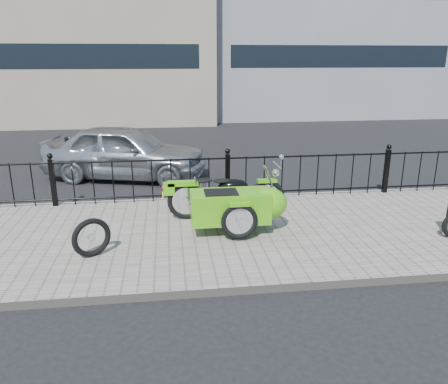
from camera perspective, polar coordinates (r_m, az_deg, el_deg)
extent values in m
plane|color=black|center=(8.06, 1.73, -4.51)|extent=(120.00, 120.00, 0.00)
cube|color=slate|center=(7.58, 2.33, -5.48)|extent=(30.00, 3.80, 0.12)
cube|color=gray|center=(9.38, 0.34, -0.94)|extent=(30.00, 0.10, 0.12)
cylinder|color=black|center=(8.99, 0.47, 4.43)|extent=(14.00, 0.04, 0.04)
cylinder|color=black|center=(9.19, 0.46, -0.14)|extent=(14.00, 0.04, 0.04)
cube|color=black|center=(9.30, -21.44, 1.16)|extent=(0.09, 0.09, 0.96)
sphere|color=black|center=(9.17, -21.80, 4.40)|extent=(0.11, 0.11, 0.11)
cube|color=black|center=(9.09, 0.47, 2.03)|extent=(0.09, 0.09, 0.96)
sphere|color=black|center=(8.96, 0.48, 5.36)|extent=(0.11, 0.11, 0.11)
cube|color=black|center=(10.16, 20.44, 2.57)|extent=(0.09, 0.09, 0.96)
sphere|color=black|center=(10.05, 20.76, 5.55)|extent=(0.11, 0.11, 0.11)
cube|color=black|center=(19.99, -22.20, 16.08)|extent=(12.50, 0.06, 1.00)
cube|color=black|center=(21.99, 15.15, 16.72)|extent=(10.50, 0.06, 1.00)
torus|color=black|center=(8.19, 5.57, -0.76)|extent=(0.69, 0.09, 0.69)
torus|color=black|center=(8.00, -4.96, -1.19)|extent=(0.69, 0.09, 0.69)
torus|color=black|center=(7.01, 2.03, -3.85)|extent=(0.60, 0.08, 0.60)
cube|color=gray|center=(8.06, 0.37, -0.84)|extent=(0.34, 0.22, 0.24)
cylinder|color=black|center=(8.08, 0.37, -1.31)|extent=(1.40, 0.04, 0.04)
ellipsoid|color=black|center=(8.00, 1.22, 0.83)|extent=(0.54, 0.29, 0.26)
cylinder|color=silver|center=(8.06, 6.95, 3.49)|extent=(0.03, 0.56, 0.03)
cylinder|color=silver|center=(8.12, 6.05, 1.34)|extent=(0.25, 0.04, 0.59)
sphere|color=silver|center=(8.09, 6.78, 2.52)|extent=(0.15, 0.15, 0.15)
cube|color=#4DAA11|center=(8.10, 5.64, 1.46)|extent=(0.36, 0.12, 0.06)
cube|color=#4DAA11|center=(7.90, -5.39, 1.14)|extent=(0.55, 0.16, 0.08)
ellipsoid|color=black|center=(7.94, -0.34, 1.46)|extent=(0.31, 0.22, 0.08)
ellipsoid|color=black|center=(7.91, -2.65, 1.52)|extent=(0.31, 0.22, 0.08)
sphere|color=red|center=(7.91, -7.91, 0.62)|extent=(0.07, 0.07, 0.07)
cube|color=yellow|center=(8.06, -8.00, -0.41)|extent=(0.02, 0.14, 0.10)
cube|color=#4DAA11|center=(7.31, 0.77, -1.88)|extent=(1.30, 0.62, 0.50)
ellipsoid|color=#4DAA11|center=(7.42, 5.75, -1.48)|extent=(0.65, 0.60, 0.54)
cube|color=black|center=(7.22, -0.40, -0.21)|extent=(0.55, 0.43, 0.06)
cube|color=#4DAA11|center=(6.91, 2.06, -1.61)|extent=(0.34, 0.11, 0.06)
torus|color=black|center=(6.80, -16.91, -5.72)|extent=(0.56, 0.38, 0.60)
imported|color=#A9ABB0|center=(11.34, -12.80, 5.14)|extent=(4.34, 2.64, 1.38)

